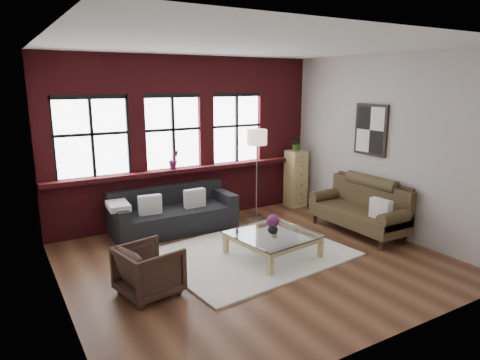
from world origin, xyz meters
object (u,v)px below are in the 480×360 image
vintage_settee (358,206)px  floor_lamp (257,171)px  vase (273,228)px  dark_sofa (174,210)px  armchair (149,270)px  coffee_table (273,245)px  drawer_chest (296,179)px

vintage_settee → floor_lamp: 2.09m
vintage_settee → vase: bearing=-176.5°
dark_sofa → vintage_settee: (2.85, -1.80, 0.10)m
armchair → floor_lamp: floor_lamp is taller
vintage_settee → coffee_table: 2.00m
dark_sofa → drawer_chest: bearing=3.6°
coffee_table → drawer_chest: size_ratio=0.94×
dark_sofa → coffee_table: dark_sofa is taller
dark_sofa → vase: size_ratio=13.23×
floor_lamp → coffee_table: bearing=-115.5°
coffee_table → drawer_chest: drawer_chest is taller
coffee_table → vase: 0.28m
vintage_settee → coffee_table: (-1.97, -0.12, -0.32)m
drawer_chest → floor_lamp: 1.28m
dark_sofa → coffee_table: size_ratio=1.92×
armchair → vase: bearing=-96.0°
armchair → drawer_chest: bearing=-72.7°
coffee_table → vintage_settee: bearing=3.5°
dark_sofa → coffee_table: 2.12m
dark_sofa → vintage_settee: 3.37m
coffee_table → vase: bearing=180.0°
vase → floor_lamp: 2.11m
vintage_settee → armchair: (-4.06, -0.33, -0.18)m
vintage_settee → drawer_chest: 2.00m
dark_sofa → drawer_chest: 2.97m
vase → floor_lamp: (0.88, 1.85, 0.51)m
armchair → coffee_table: 2.10m
dark_sofa → floor_lamp: 1.85m
coffee_table → floor_lamp: size_ratio=0.60×
dark_sofa → vintage_settee: size_ratio=1.19×
coffee_table → vase: (-0.00, 0.00, 0.28)m
vase → drawer_chest: 2.97m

